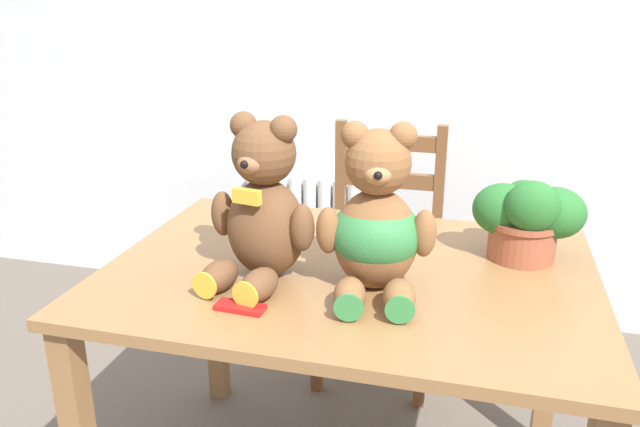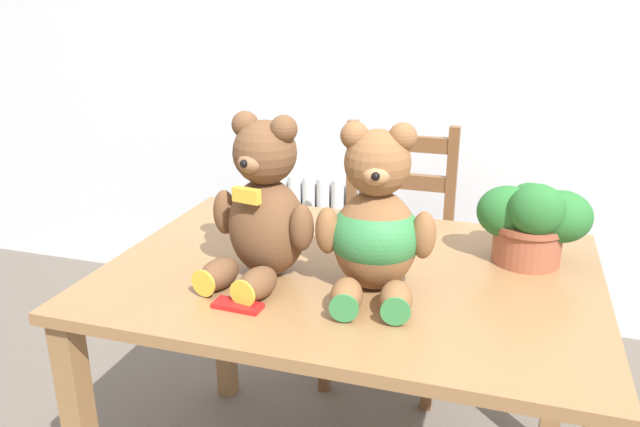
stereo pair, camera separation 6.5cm
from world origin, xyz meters
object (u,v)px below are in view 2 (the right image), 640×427
wooden_chair_behind (391,257)px  potted_plant (532,221)px  teddy_bear_left (263,209)px  teddy_bear_right (375,226)px  chocolate_bar (238,305)px

wooden_chair_behind → potted_plant: 0.86m
teddy_bear_left → potted_plant: teddy_bear_left is taller
wooden_chair_behind → teddy_bear_left: teddy_bear_left is taller
wooden_chair_behind → potted_plant: potted_plant is taller
wooden_chair_behind → teddy_bear_right: (0.12, -0.87, 0.45)m
teddy_bear_left → chocolate_bar: (0.01, -0.18, -0.17)m
teddy_bear_left → chocolate_bar: 0.25m
potted_plant → chocolate_bar: potted_plant is taller
potted_plant → wooden_chair_behind: bearing=128.9°
wooden_chair_behind → chocolate_bar: 1.11m
teddy_bear_right → chocolate_bar: (-0.27, -0.19, -0.16)m
wooden_chair_behind → teddy_bear_left: bearing=79.3°
teddy_bear_left → potted_plant: 0.70m
teddy_bear_right → chocolate_bar: teddy_bear_right is taller
teddy_bear_left → teddy_bear_right: bearing=-167.6°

